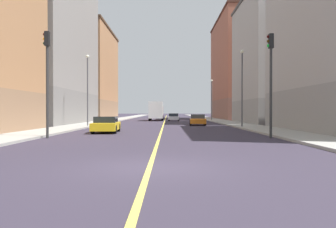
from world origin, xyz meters
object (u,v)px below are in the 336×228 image
Objects in this scene: traffic_light_right_near at (48,70)px; car_orange at (199,120)px; car_yellow at (107,125)px; box_truck at (157,111)px; traffic_light_left_near at (272,71)px; building_left_mid at (281,60)px; street_lamp_left_far at (213,95)px; building_right_midblock at (43,34)px; building_left_far at (244,69)px; street_lamp_left_near at (243,80)px; car_white at (175,117)px; street_lamp_right_near at (89,83)px; building_right_distant at (86,74)px.

traffic_light_right_near is 1.62× the size of car_orange.
box_truck is (2.80, 32.77, 1.08)m from car_yellow.
car_yellow is at bearing 153.90° from traffic_light_left_near.
building_left_mid is at bearing -36.37° from box_truck.
street_lamp_left_far is 1.52× the size of car_yellow.
street_lamp_left_far is at bearing 29.63° from building_right_midblock.
building_left_mid is 31.94m from building_right_midblock.
building_left_far is 1.01× the size of building_right_midblock.
car_orange is 19.65m from box_truck.
street_lamp_left_near reaches higher than car_white.
street_lamp_right_near is at bearing 134.82° from traffic_light_left_near.
building_right_midblock is 5.71× the size of car_orange.
building_right_distant is (0.00, 22.86, -2.83)m from building_right_midblock.
street_lamp_right_near reaches higher than traffic_light_left_near.
street_lamp_left_far reaches higher than car_white.
car_yellow is (-11.26, 5.52, -3.55)m from traffic_light_left_near.
building_left_far is 3.08× the size of box_truck.
building_right_distant is at bearing 125.63° from street_lamp_left_near.
traffic_light_right_near reaches higher than traffic_light_left_near.
car_white is 0.98× the size of car_orange.
building_right_midblock is 5.81× the size of car_white.
street_lamp_left_far is 1.70× the size of car_white.
street_lamp_right_near is at bearing -125.19° from building_left_far.
traffic_light_left_near reaches higher than car_white.
building_left_mid is 20.00m from car_white.
building_left_far is 3.09× the size of street_lamp_left_near.
traffic_light_left_near is at bearing -63.75° from building_right_distant.
traffic_light_left_near is 13.96m from traffic_light_right_near.
building_left_far is 5.24× the size of car_yellow.
traffic_light_right_near is at bearing -138.97° from street_lamp_left_near.
street_lamp_left_far reaches higher than traffic_light_right_near.
traffic_light_right_near is at bearing -131.86° from building_left_mid.
building_left_far is at bearing 54.81° from street_lamp_right_near.
car_white is (-6.45, -0.02, -3.70)m from street_lamp_left_far.
building_left_far is 3.63× the size of traffic_light_left_near.
traffic_light_left_near is 0.85× the size of street_lamp_left_near.
traffic_light_right_near is (-22.85, -48.84, -6.02)m from building_left_far.
traffic_light_left_near is at bearing -0.00° from traffic_light_right_near.
traffic_light_right_near reaches higher than car_white.
building_left_far is at bearing 31.29° from box_truck.
building_right_distant is 2.82× the size of street_lamp_right_near.
car_yellow is (-12.27, -7.51, -4.12)m from street_lamp_left_near.
building_right_distant is 21.39m from car_white.
traffic_light_left_near is (22.82, -23.42, -7.53)m from building_right_midblock.
car_yellow is (11.57, -17.91, -11.08)m from building_right_midblock.
building_right_distant is at bearing 150.90° from box_truck.
building_left_mid reaches higher than box_truck.
building_left_far is at bearing 65.05° from car_yellow.
traffic_light_right_near is (8.87, -23.42, -7.45)m from building_right_midblock.
building_right_distant is at bearing 158.68° from street_lamp_left_far.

